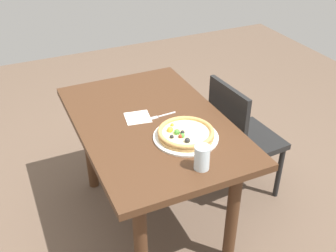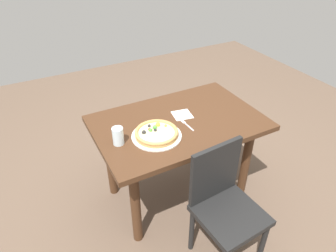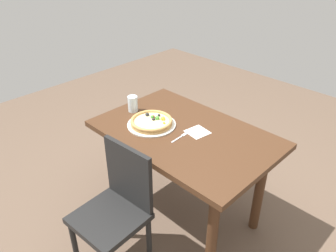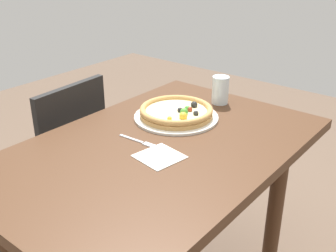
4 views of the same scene
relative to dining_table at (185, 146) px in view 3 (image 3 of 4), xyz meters
The scene contains 8 objects.
ground_plane 0.64m from the dining_table, ahead, with size 6.00×6.00×0.00m, color brown.
dining_table is the anchor object (origin of this frame).
chair_near 0.64m from the dining_table, 90.42° to the right, with size 0.43×0.43×0.87m.
plate 0.28m from the dining_table, 156.52° to the right, with size 0.35×0.35×0.01m, color silver.
pizza 0.29m from the dining_table, 156.88° to the right, with size 0.30×0.30×0.05m.
fork 0.14m from the dining_table, 70.20° to the right, with size 0.02×0.17×0.00m.
drinking_glass 0.53m from the dining_table, behind, with size 0.08×0.08×0.12m, color silver.
napkin 0.15m from the dining_table, 41.90° to the left, with size 0.14×0.14×0.00m, color white.
Camera 3 is at (1.31, -1.49, 1.98)m, focal length 35.98 mm.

